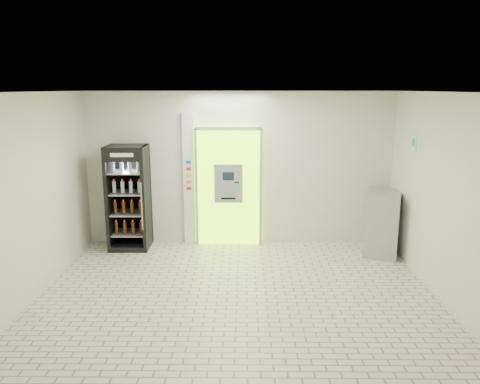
{
  "coord_description": "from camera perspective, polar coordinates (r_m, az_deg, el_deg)",
  "views": [
    {
      "loc": [
        0.11,
        -6.55,
        3.05
      ],
      "look_at": [
        0.03,
        1.2,
        1.33
      ],
      "focal_mm": 35.0,
      "sensor_mm": 36.0,
      "label": 1
    }
  ],
  "objects": [
    {
      "name": "room_shell",
      "position": [
        6.66,
        -0.4,
        2.09
      ],
      "size": [
        6.0,
        6.0,
        6.0
      ],
      "color": "silver",
      "rests_on": "ground"
    },
    {
      "name": "exit_sign",
      "position": [
        8.51,
        20.42,
        5.5
      ],
      "size": [
        0.02,
        0.22,
        0.26
      ],
      "color": "white",
      "rests_on": "room_shell"
    },
    {
      "name": "atm_assembly",
      "position": [
        9.17,
        -1.39,
        0.71
      ],
      "size": [
        1.3,
        0.24,
        2.33
      ],
      "color": "#9AFC08",
      "rests_on": "ground"
    },
    {
      "name": "beverage_cooler",
      "position": [
        9.24,
        -13.39,
        -0.88
      ],
      "size": [
        0.76,
        0.72,
        2.0
      ],
      "rotation": [
        0.0,
        0.0,
        0.01
      ],
      "color": "black",
      "rests_on": "ground"
    },
    {
      "name": "steel_cabinet",
      "position": [
        9.15,
        16.98,
        -3.61
      ],
      "size": [
        0.88,
        1.04,
        1.18
      ],
      "rotation": [
        0.0,
        0.0,
        -0.35
      ],
      "color": "#97999E",
      "rests_on": "ground"
    },
    {
      "name": "pillar",
      "position": [
        9.24,
        -6.23,
        1.55
      ],
      "size": [
        0.22,
        0.11,
        2.6
      ],
      "color": "silver",
      "rests_on": "ground"
    },
    {
      "name": "ground",
      "position": [
        7.23,
        -0.38,
        -12.41
      ],
      "size": [
        6.0,
        6.0,
        0.0
      ],
      "primitive_type": "plane",
      "color": "beige",
      "rests_on": "ground"
    }
  ]
}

